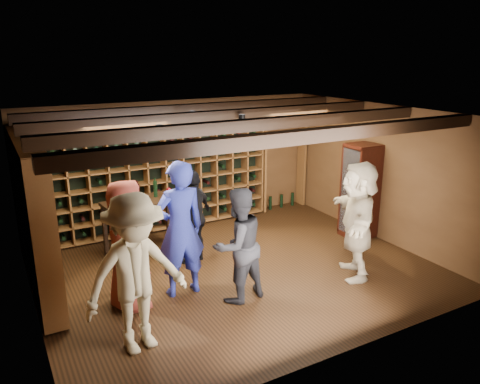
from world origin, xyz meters
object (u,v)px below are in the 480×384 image
display_cabinet (360,193)px  man_grey_suit (238,245)px  man_blue_shirt (180,229)px  guest_khaki (136,274)px  guest_red_floral (127,246)px  guest_woman_black (194,217)px  guest_beige (358,220)px  tasting_table (143,207)px

display_cabinet → man_grey_suit: display_cabinet is taller
man_grey_suit → man_blue_shirt: bearing=-50.4°
man_grey_suit → guest_khaki: 1.64m
display_cabinet → man_grey_suit: 3.30m
guest_khaki → display_cabinet: bearing=8.1°
guest_red_floral → guest_khaki: guest_khaki is taller
guest_woman_black → guest_beige: 2.60m
man_blue_shirt → guest_beige: bearing=163.3°
display_cabinet → man_grey_suit: (-3.14, -1.00, -0.04)m
display_cabinet → guest_red_floral: bearing=-174.3°
guest_khaki → man_blue_shirt: bearing=37.8°
guest_woman_black → guest_beige: guest_beige is taller
man_grey_suit → guest_beige: 1.98m
guest_khaki → guest_beige: size_ratio=1.04×
guest_woman_black → guest_beige: (2.00, -1.66, 0.13)m
display_cabinet → guest_woman_black: 3.21m
guest_red_floral → man_blue_shirt: bearing=-92.8°
man_grey_suit → guest_beige: guest_beige is taller
man_blue_shirt → guest_red_floral: size_ratio=1.10×
man_grey_suit → tasting_table: (-0.67, 2.14, 0.03)m
guest_red_floral → guest_woman_black: 1.63m
guest_red_floral → guest_beige: 3.45m
tasting_table → guest_beige: bearing=-48.3°
display_cabinet → guest_khaki: 4.93m
display_cabinet → tasting_table: bearing=163.4°
guest_khaki → tasting_table: size_ratio=1.41×
display_cabinet → tasting_table: (-3.82, 1.14, -0.00)m
man_blue_shirt → tasting_table: size_ratio=1.45×
guest_red_floral → guest_woman_black: bearing=-60.0°
guest_khaki → tasting_table: bearing=61.9°
guest_khaki → tasting_table: guest_khaki is taller
man_blue_shirt → guest_woman_black: bearing=-124.0°
man_grey_suit → guest_khaki: guest_khaki is taller
display_cabinet → man_grey_suit: size_ratio=1.07×
man_blue_shirt → guest_beige: 2.71m
tasting_table → guest_khaki: bearing=-115.6°
display_cabinet → guest_woman_black: bearing=172.2°
man_grey_suit → guest_khaki: size_ratio=0.85×
man_blue_shirt → man_grey_suit: bearing=138.9°
display_cabinet → guest_woman_black: size_ratio=1.11×
guest_woman_black → guest_beige: size_ratio=0.86×
guest_red_floral → guest_beige: guest_beige is taller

